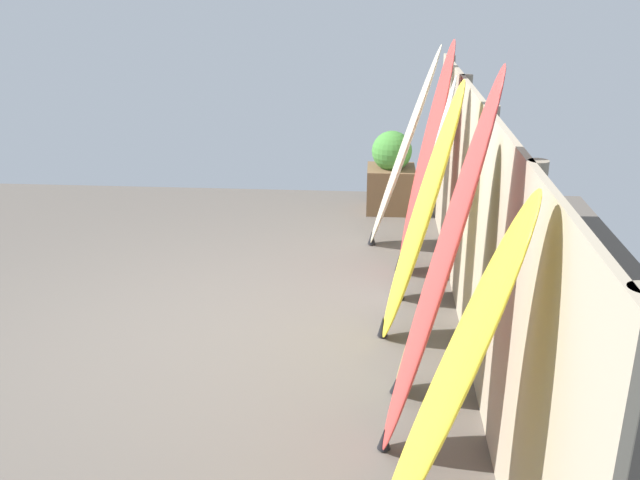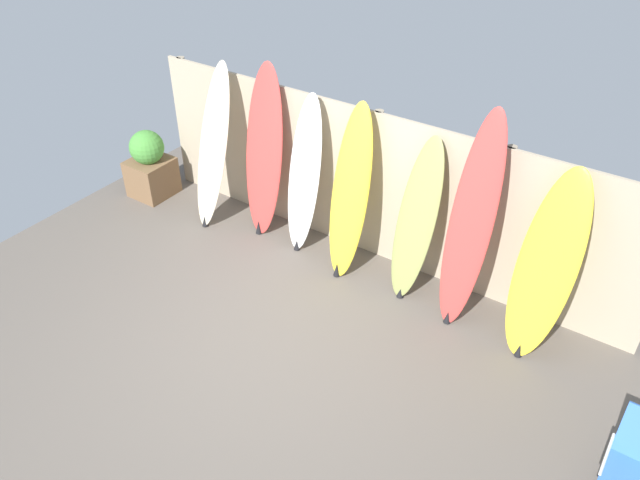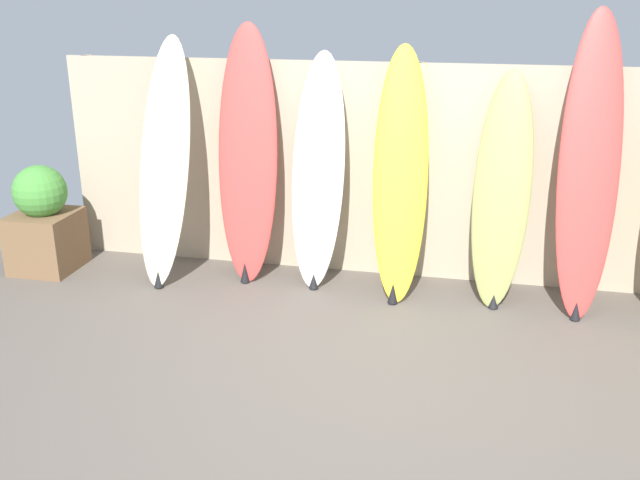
{
  "view_description": "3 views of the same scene",
  "coord_description": "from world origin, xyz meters",
  "px_view_note": "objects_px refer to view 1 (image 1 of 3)",
  "views": [
    {
      "loc": [
        4.81,
        1.24,
        2.66
      ],
      "look_at": [
        -0.01,
        0.89,
        0.8
      ],
      "focal_mm": 40.0,
      "sensor_mm": 36.0,
      "label": 1
    },
    {
      "loc": [
        2.9,
        -3.34,
        4.51
      ],
      "look_at": [
        0.18,
        0.67,
        1.02
      ],
      "focal_mm": 35.0,
      "sensor_mm": 36.0,
      "label": 2
    },
    {
      "loc": [
        0.46,
        -3.77,
        2.37
      ],
      "look_at": [
        -0.47,
        0.52,
        0.8
      ],
      "focal_mm": 40.0,
      "sensor_mm": 36.0,
      "label": 3
    }
  ],
  "objects_px": {
    "surfboard_red_1": "(425,164)",
    "planter_box": "(391,174)",
    "surfboard_red_5": "(436,279)",
    "surfboard_white_2": "(426,195)",
    "surfboard_yellow_6": "(447,390)",
    "surfboard_cream_0": "(404,150)",
    "surfboard_yellow_3": "(420,218)",
    "surfboard_olive_4": "(437,274)"
  },
  "relations": [
    {
      "from": "surfboard_yellow_6",
      "to": "planter_box",
      "type": "relative_size",
      "value": 2.0
    },
    {
      "from": "surfboard_cream_0",
      "to": "planter_box",
      "type": "distance_m",
      "value": 1.27
    },
    {
      "from": "surfboard_red_1",
      "to": "planter_box",
      "type": "height_order",
      "value": "surfboard_red_1"
    },
    {
      "from": "surfboard_yellow_3",
      "to": "surfboard_red_1",
      "type": "bearing_deg",
      "value": 175.07
    },
    {
      "from": "surfboard_red_5",
      "to": "planter_box",
      "type": "bearing_deg",
      "value": -178.27
    },
    {
      "from": "surfboard_red_1",
      "to": "planter_box",
      "type": "xyz_separation_m",
      "value": [
        -1.8,
        -0.24,
        -0.61
      ]
    },
    {
      "from": "surfboard_cream_0",
      "to": "surfboard_yellow_6",
      "type": "bearing_deg",
      "value": 0.69
    },
    {
      "from": "surfboard_red_1",
      "to": "surfboard_yellow_3",
      "type": "distance_m",
      "value": 1.28
    },
    {
      "from": "surfboard_yellow_3",
      "to": "surfboard_red_5",
      "type": "xyz_separation_m",
      "value": [
        1.37,
        0.0,
        0.14
      ]
    },
    {
      "from": "surfboard_yellow_3",
      "to": "surfboard_red_5",
      "type": "height_order",
      "value": "surfboard_red_5"
    },
    {
      "from": "surfboard_cream_0",
      "to": "planter_box",
      "type": "height_order",
      "value": "surfboard_cream_0"
    },
    {
      "from": "surfboard_cream_0",
      "to": "surfboard_red_5",
      "type": "height_order",
      "value": "surfboard_red_5"
    },
    {
      "from": "surfboard_yellow_3",
      "to": "surfboard_yellow_6",
      "type": "bearing_deg",
      "value": -0.11
    },
    {
      "from": "surfboard_cream_0",
      "to": "surfboard_yellow_3",
      "type": "bearing_deg",
      "value": 1.58
    },
    {
      "from": "surfboard_cream_0",
      "to": "surfboard_white_2",
      "type": "distance_m",
      "value": 1.27
    },
    {
      "from": "surfboard_white_2",
      "to": "planter_box",
      "type": "relative_size",
      "value": 2.03
    },
    {
      "from": "surfboard_olive_4",
      "to": "surfboard_red_5",
      "type": "distance_m",
      "value": 0.64
    },
    {
      "from": "surfboard_yellow_6",
      "to": "planter_box",
      "type": "height_order",
      "value": "surfboard_yellow_6"
    },
    {
      "from": "surfboard_red_1",
      "to": "surfboard_yellow_6",
      "type": "xyz_separation_m",
      "value": [
        3.42,
        -0.11,
        -0.12
      ]
    },
    {
      "from": "surfboard_cream_0",
      "to": "surfboard_white_2",
      "type": "height_order",
      "value": "surfboard_cream_0"
    },
    {
      "from": "surfboard_olive_4",
      "to": "planter_box",
      "type": "height_order",
      "value": "surfboard_olive_4"
    },
    {
      "from": "surfboard_yellow_3",
      "to": "surfboard_red_5",
      "type": "distance_m",
      "value": 1.38
    },
    {
      "from": "surfboard_red_1",
      "to": "surfboard_yellow_6",
      "type": "distance_m",
      "value": 3.43
    },
    {
      "from": "surfboard_cream_0",
      "to": "surfboard_olive_4",
      "type": "height_order",
      "value": "surfboard_cream_0"
    },
    {
      "from": "surfboard_white_2",
      "to": "surfboard_yellow_3",
      "type": "distance_m",
      "value": 0.68
    },
    {
      "from": "surfboard_yellow_6",
      "to": "surfboard_cream_0",
      "type": "bearing_deg",
      "value": -179.31
    },
    {
      "from": "surfboard_yellow_3",
      "to": "surfboard_red_5",
      "type": "relative_size",
      "value": 0.88
    },
    {
      "from": "surfboard_yellow_3",
      "to": "surfboard_olive_4",
      "type": "relative_size",
      "value": 1.1
    },
    {
      "from": "surfboard_red_5",
      "to": "surfboard_cream_0",
      "type": "bearing_deg",
      "value": -179.07
    },
    {
      "from": "surfboard_cream_0",
      "to": "surfboard_yellow_6",
      "type": "relative_size",
      "value": 1.07
    },
    {
      "from": "surfboard_white_2",
      "to": "surfboard_yellow_6",
      "type": "height_order",
      "value": "surfboard_white_2"
    },
    {
      "from": "surfboard_white_2",
      "to": "surfboard_red_1",
      "type": "bearing_deg",
      "value": 177.68
    },
    {
      "from": "surfboard_cream_0",
      "to": "surfboard_white_2",
      "type": "xyz_separation_m",
      "value": [
        1.26,
        0.14,
        -0.06
      ]
    },
    {
      "from": "surfboard_yellow_3",
      "to": "surfboard_yellow_6",
      "type": "relative_size",
      "value": 1.05
    },
    {
      "from": "surfboard_red_1",
      "to": "surfboard_red_5",
      "type": "bearing_deg",
      "value": -2.37
    },
    {
      "from": "surfboard_cream_0",
      "to": "surfboard_red_5",
      "type": "distance_m",
      "value": 3.31
    },
    {
      "from": "surfboard_yellow_3",
      "to": "planter_box",
      "type": "bearing_deg",
      "value": -177.5
    },
    {
      "from": "surfboard_cream_0",
      "to": "surfboard_red_1",
      "type": "height_order",
      "value": "surfboard_red_1"
    },
    {
      "from": "surfboard_olive_4",
      "to": "surfboard_yellow_3",
      "type": "bearing_deg",
      "value": -175.44
    },
    {
      "from": "planter_box",
      "to": "surfboard_red_5",
      "type": "bearing_deg",
      "value": 1.73
    },
    {
      "from": "surfboard_cream_0",
      "to": "surfboard_red_1",
      "type": "distance_m",
      "value": 0.69
    },
    {
      "from": "surfboard_white_2",
      "to": "surfboard_yellow_6",
      "type": "xyz_separation_m",
      "value": [
        2.83,
        -0.09,
        -0.01
      ]
    }
  ]
}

